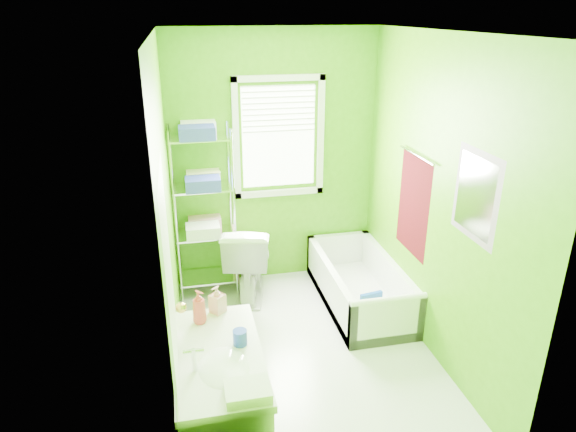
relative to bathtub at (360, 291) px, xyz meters
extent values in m
plane|color=silver|center=(-0.71, -0.66, -0.15)|extent=(2.90, 2.90, 0.00)
cube|color=#408B06|center=(-0.71, 0.79, 1.15)|extent=(2.10, 0.04, 2.60)
cube|color=#408B06|center=(-0.71, -2.11, 1.15)|extent=(2.10, 0.04, 2.60)
cube|color=#408B06|center=(-1.76, -0.66, 1.15)|extent=(0.04, 2.90, 2.60)
cube|color=#408B06|center=(0.34, -0.66, 1.15)|extent=(0.04, 2.90, 2.60)
cube|color=white|center=(-0.71, -0.66, 2.45)|extent=(2.10, 2.90, 0.04)
cube|color=white|center=(-0.66, 0.78, 1.40)|extent=(0.74, 0.01, 1.01)
cube|color=white|center=(-0.66, 0.76, 0.82)|extent=(0.92, 0.05, 0.06)
cube|color=white|center=(-0.66, 0.76, 1.98)|extent=(0.92, 0.05, 0.06)
cube|color=white|center=(-1.09, 0.76, 1.40)|extent=(0.06, 0.05, 1.22)
cube|color=white|center=(-0.23, 0.76, 1.40)|extent=(0.06, 0.05, 1.22)
cube|color=white|center=(-0.66, 0.76, 1.69)|extent=(0.72, 0.02, 0.50)
cube|color=white|center=(-1.74, -1.66, 0.85)|extent=(0.02, 0.80, 2.00)
sphere|color=gold|center=(-1.71, -1.33, 0.85)|extent=(0.07, 0.07, 0.07)
cube|color=#46080C|center=(0.33, -0.31, 1.00)|extent=(0.02, 0.58, 0.90)
cylinder|color=silver|center=(0.31, -0.31, 1.45)|extent=(0.02, 0.62, 0.02)
cube|color=#CC5972|center=(0.33, -1.21, 1.40)|extent=(0.02, 0.54, 0.64)
cube|color=white|center=(0.32, -1.21, 1.40)|extent=(0.01, 0.44, 0.54)
cube|color=white|center=(0.00, 0.03, -0.10)|extent=(0.69, 1.48, 0.10)
cube|color=white|center=(-0.31, 0.03, 0.07)|extent=(0.07, 1.48, 0.44)
cube|color=white|center=(0.31, 0.03, 0.07)|extent=(0.07, 1.48, 0.44)
cube|color=white|center=(0.00, -0.67, 0.07)|extent=(0.69, 0.07, 0.44)
cube|color=white|center=(0.00, 0.73, 0.07)|extent=(0.69, 0.07, 0.44)
cylinder|color=white|center=(0.00, -0.67, 0.29)|extent=(0.69, 0.07, 0.07)
cylinder|color=#1243AD|center=(0.00, -0.46, -0.03)|extent=(0.31, 0.31, 0.05)
cylinder|color=#F4F419|center=(0.00, -0.46, 0.02)|extent=(0.29, 0.29, 0.05)
cube|color=#1243AD|center=(-0.02, -0.34, 0.07)|extent=(0.22, 0.07, 0.20)
imported|color=white|center=(-1.05, 0.43, 0.25)|extent=(0.62, 0.88, 0.81)
cube|color=white|center=(-1.50, -1.55, 0.22)|extent=(0.51, 1.01, 0.74)
cube|color=silver|center=(-1.50, -1.55, 0.61)|extent=(0.54, 1.04, 0.05)
ellipsoid|color=white|center=(-1.48, -1.69, 0.60)|extent=(0.35, 0.45, 0.12)
cylinder|color=silver|center=(-1.65, -1.69, 0.70)|extent=(0.03, 0.03, 0.16)
cylinder|color=silver|center=(-1.65, -1.69, 0.77)|extent=(0.12, 0.02, 0.02)
imported|color=#CC3F3C|center=(-1.59, -1.19, 0.75)|extent=(0.13, 0.13, 0.24)
imported|color=pink|center=(-1.46, -1.08, 0.73)|extent=(0.13, 0.13, 0.20)
cylinder|color=#1C3AB7|center=(-1.36, -1.49, 0.68)|extent=(0.09, 0.09, 0.10)
cube|color=white|center=(-1.38, -1.96, 0.67)|extent=(0.25, 0.19, 0.06)
cylinder|color=silver|center=(-1.73, 0.42, 0.72)|extent=(0.02, 0.02, 1.74)
cylinder|color=silver|center=(-1.73, 0.76, 0.72)|extent=(0.02, 0.02, 1.74)
cylinder|color=silver|center=(-1.17, 0.42, 0.72)|extent=(0.02, 0.02, 1.74)
cylinder|color=silver|center=(-1.17, 0.76, 0.72)|extent=(0.02, 0.02, 1.74)
cube|color=silver|center=(-1.45, 0.59, 0.01)|extent=(0.58, 0.36, 0.02)
cube|color=silver|center=(-1.45, 0.59, 0.50)|extent=(0.58, 0.36, 0.02)
cube|color=silver|center=(-1.45, 0.59, 0.99)|extent=(0.58, 0.36, 0.02)
cube|color=silver|center=(-1.45, 0.59, 1.48)|extent=(0.58, 0.36, 0.02)
cube|color=#2F40AB|center=(-1.47, 0.48, 1.55)|extent=(0.33, 0.22, 0.12)
cube|color=white|center=(-1.45, 0.72, 1.55)|extent=(0.33, 0.22, 0.12)
cube|color=#2F40AB|center=(-1.45, 0.48, 1.06)|extent=(0.33, 0.22, 0.12)
cube|color=#EAE28F|center=(-1.43, 0.72, 1.06)|extent=(0.33, 0.22, 0.12)
cube|color=white|center=(-1.47, 0.51, 0.57)|extent=(0.33, 0.22, 0.12)
cube|color=pink|center=(-1.44, 0.73, 0.57)|extent=(0.33, 0.22, 0.12)
cube|color=pink|center=(-1.16, 0.59, 0.24)|extent=(0.03, 0.30, 0.54)
camera|label=1|loc=(-1.63, -4.18, 2.59)|focal=32.00mm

